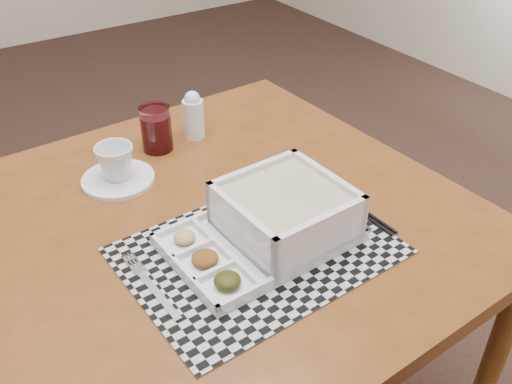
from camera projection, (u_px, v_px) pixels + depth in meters
floor at (71, 306)px, 1.82m from camera, size 5.00×5.00×0.00m
dining_table at (219, 242)px, 1.13m from camera, size 0.95×0.95×0.68m
placemat at (258, 251)px, 1.00m from camera, size 0.46×0.35×0.00m
serving_tray at (279, 219)px, 1.01m from camera, size 0.33×0.23×0.10m
fork at (150, 283)px, 0.92m from camera, size 0.02×0.19×0.00m
spoon at (321, 195)px, 1.13m from camera, size 0.04×0.18×0.01m
chopsticks at (349, 203)px, 1.11m from camera, size 0.03×0.24×0.01m
saucer at (118, 179)px, 1.18m from camera, size 0.15×0.15×0.01m
cup at (115, 162)px, 1.15m from camera, size 0.09×0.09×0.07m
juice_glass at (156, 130)px, 1.26m from camera, size 0.07×0.07×0.10m
creamer_bottle at (193, 115)px, 1.31m from camera, size 0.05×0.05×0.11m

